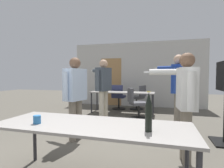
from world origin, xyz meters
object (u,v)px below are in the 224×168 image
at_px(office_chair_far_right, 138,98).
at_px(beer_bottle, 149,113).
at_px(person_right_polo, 185,96).
at_px(office_chair_mid_tucked, 136,105).
at_px(office_chair_near_pushed, 118,98).
at_px(person_near_casual, 75,91).
at_px(person_far_watching, 178,84).
at_px(person_center_tall, 103,84).
at_px(drink_cup, 37,120).

height_order(office_chair_far_right, beer_bottle, beer_bottle).
distance_m(person_right_polo, office_chair_mid_tucked, 2.65).
bearing_deg(office_chair_near_pushed, person_near_casual, -90.10).
height_order(person_far_watching, office_chair_near_pushed, person_far_watching).
height_order(office_chair_near_pushed, beer_bottle, beer_bottle).
relative_size(person_right_polo, beer_bottle, 4.07).
bearing_deg(person_center_tall, person_right_polo, -120.74).
relative_size(person_center_tall, office_chair_near_pushed, 1.86).
xyz_separation_m(office_chair_mid_tucked, drink_cup, (-0.67, -3.47, 0.35)).
distance_m(office_chair_near_pushed, drink_cup, 4.79).
distance_m(office_chair_far_right, office_chair_mid_tucked, 1.49).
distance_m(person_center_tall, person_right_polo, 2.83).
bearing_deg(person_far_watching, office_chair_near_pushed, 60.65).
bearing_deg(office_chair_near_pushed, person_far_watching, -43.55).
relative_size(beer_bottle, drink_cup, 4.21).
xyz_separation_m(person_right_polo, office_chair_far_right, (-1.19, 3.86, -0.55)).
xyz_separation_m(person_near_casual, person_right_polo, (2.01, -0.35, -0.01)).
bearing_deg(person_near_casual, beer_bottle, -118.12).
xyz_separation_m(office_chair_far_right, office_chair_near_pushed, (-0.74, -0.18, 0.02)).
distance_m(office_chair_mid_tucked, beer_bottle, 3.49).
distance_m(office_chair_near_pushed, beer_bottle, 4.96).
relative_size(person_near_casual, person_right_polo, 1.01).
xyz_separation_m(office_chair_near_pushed, beer_bottle, (1.47, -4.71, 0.48)).
distance_m(person_center_tall, beer_bottle, 3.41).
bearing_deg(office_chair_far_right, person_center_tall, 179.42).
distance_m(person_near_casual, person_far_watching, 2.46).
relative_size(person_near_casual, person_far_watching, 0.92).
xyz_separation_m(office_chair_near_pushed, drink_cup, (0.20, -4.77, 0.34)).
distance_m(office_chair_near_pushed, office_chair_mid_tucked, 1.57).
height_order(person_center_tall, office_chair_far_right, person_center_tall).
distance_m(person_near_casual, office_chair_mid_tucked, 2.30).
height_order(person_center_tall, person_far_watching, person_far_watching).
xyz_separation_m(office_chair_far_right, office_chair_mid_tucked, (0.13, -1.49, 0.01)).
height_order(person_near_casual, person_right_polo, person_near_casual).
height_order(person_right_polo, office_chair_mid_tucked, person_right_polo).
height_order(person_far_watching, office_chair_mid_tucked, person_far_watching).
distance_m(office_chair_far_right, drink_cup, 5.00).
xyz_separation_m(person_right_polo, beer_bottle, (-0.47, -1.04, -0.06)).
bearing_deg(person_near_casual, office_chair_near_pushed, 12.42).
height_order(office_chair_far_right, drink_cup, office_chair_far_right).
bearing_deg(drink_cup, person_right_polo, 32.42).
height_order(person_near_casual, office_chair_mid_tucked, person_near_casual).
xyz_separation_m(person_center_tall, drink_cup, (0.25, -3.12, -0.27)).
relative_size(person_far_watching, office_chair_near_pushed, 1.91).
distance_m(person_center_tall, office_chair_near_pushed, 1.77).
height_order(office_chair_far_right, office_chair_mid_tucked, office_chair_mid_tucked).
bearing_deg(person_far_watching, office_chair_mid_tucked, 74.76).
relative_size(person_center_tall, person_near_casual, 1.07).
bearing_deg(office_chair_mid_tucked, beer_bottle, -17.15).
distance_m(beer_bottle, drink_cup, 1.28).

